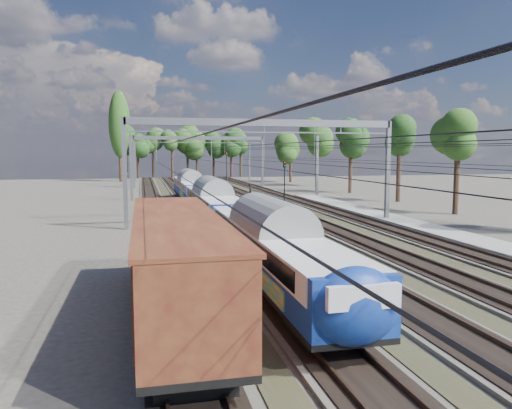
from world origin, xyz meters
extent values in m
cube|color=#47423A|center=(-9.00, 45.00, 0.07)|extent=(3.00, 130.00, 0.15)
cube|color=black|center=(-9.00, 45.00, 0.17)|extent=(2.50, 130.00, 0.06)
cube|color=#473326|center=(-9.72, 45.00, 0.27)|extent=(0.08, 130.00, 0.14)
cube|color=#473326|center=(-8.28, 45.00, 0.27)|extent=(0.08, 130.00, 0.14)
cube|color=#47423A|center=(-4.50, 45.00, 0.07)|extent=(3.00, 130.00, 0.15)
cube|color=black|center=(-4.50, 45.00, 0.17)|extent=(2.50, 130.00, 0.06)
cube|color=#473326|center=(-5.22, 45.00, 0.27)|extent=(0.08, 130.00, 0.14)
cube|color=#473326|center=(-3.78, 45.00, 0.27)|extent=(0.08, 130.00, 0.14)
cube|color=#47423A|center=(0.00, 45.00, 0.07)|extent=(3.00, 130.00, 0.15)
cube|color=black|center=(0.00, 45.00, 0.17)|extent=(2.50, 130.00, 0.06)
cube|color=#473326|center=(-0.72, 45.00, 0.27)|extent=(0.08, 130.00, 0.14)
cube|color=#473326|center=(0.72, 45.00, 0.27)|extent=(0.08, 130.00, 0.14)
cube|color=#47423A|center=(4.50, 45.00, 0.07)|extent=(3.00, 130.00, 0.15)
cube|color=black|center=(4.50, 45.00, 0.17)|extent=(2.50, 130.00, 0.06)
cube|color=#473326|center=(3.78, 45.00, 0.27)|extent=(0.08, 130.00, 0.14)
cube|color=#473326|center=(5.22, 45.00, 0.27)|extent=(0.08, 130.00, 0.14)
cube|color=#47423A|center=(9.00, 45.00, 0.07)|extent=(3.00, 130.00, 0.15)
cube|color=black|center=(9.00, 45.00, 0.17)|extent=(2.50, 130.00, 0.06)
cube|color=#473326|center=(8.28, 45.00, 0.27)|extent=(0.08, 130.00, 0.14)
cube|color=#473326|center=(9.72, 45.00, 0.27)|extent=(0.08, 130.00, 0.14)
cube|color=#2F2A1E|center=(-6.75, 45.00, 0.03)|extent=(1.10, 130.00, 0.05)
cube|color=#2F2A1E|center=(-2.25, 45.00, 0.03)|extent=(1.10, 130.00, 0.05)
cube|color=#2F2A1E|center=(2.25, 45.00, 0.03)|extent=(1.10, 130.00, 0.05)
cube|color=#2F2A1E|center=(6.75, 45.00, 0.03)|extent=(1.10, 130.00, 0.05)
cube|color=gray|center=(12.00, 20.00, 0.15)|extent=(3.00, 70.00, 0.30)
cube|color=gray|center=(-11.50, 30.00, 4.50)|extent=(0.35, 0.35, 9.00)
cube|color=gray|center=(11.50, 30.00, 4.50)|extent=(0.35, 0.35, 9.00)
cube|color=gray|center=(0.00, 30.00, 8.70)|extent=(23.00, 0.35, 0.60)
cube|color=gray|center=(-11.50, 78.00, 4.50)|extent=(0.35, 0.35, 9.00)
cube|color=gray|center=(11.50, 78.00, 4.50)|extent=(0.35, 0.35, 9.00)
cube|color=gray|center=(0.00, 78.00, 8.70)|extent=(23.00, 0.35, 0.60)
cube|color=gray|center=(-11.50, 55.00, 4.25)|extent=(0.35, 0.35, 8.50)
cube|color=gray|center=(-11.50, 100.00, 4.25)|extent=(0.35, 0.35, 8.50)
cube|color=gray|center=(13.80, 55.00, 4.25)|extent=(0.35, 0.35, 8.50)
cube|color=gray|center=(13.80, 100.00, 4.25)|extent=(0.35, 0.35, 8.50)
cylinder|color=black|center=(-9.00, 45.00, 5.50)|extent=(0.03, 130.00, 0.03)
cylinder|color=black|center=(-9.00, 45.00, 6.60)|extent=(0.03, 130.00, 0.03)
cylinder|color=black|center=(-4.50, 45.00, 5.50)|extent=(0.03, 130.00, 0.03)
cylinder|color=black|center=(-4.50, 45.00, 6.60)|extent=(0.03, 130.00, 0.03)
cylinder|color=black|center=(0.00, 45.00, 5.50)|extent=(0.03, 130.00, 0.03)
cylinder|color=black|center=(0.00, 45.00, 6.60)|extent=(0.03, 130.00, 0.03)
cylinder|color=black|center=(4.50, 45.00, 5.50)|extent=(0.03, 130.00, 0.03)
cylinder|color=black|center=(4.50, 45.00, 6.60)|extent=(0.03, 130.00, 0.03)
cylinder|color=black|center=(9.00, 45.00, 5.50)|extent=(0.03, 130.00, 0.03)
cylinder|color=black|center=(9.00, 45.00, 6.60)|extent=(0.03, 130.00, 0.03)
cylinder|color=black|center=(-13.73, 112.60, 3.58)|extent=(0.56, 0.56, 7.15)
sphere|color=#153814|center=(-13.73, 112.60, 9.30)|extent=(5.33, 5.33, 5.33)
cylinder|color=black|center=(-11.15, 112.11, 2.81)|extent=(0.56, 0.56, 5.61)
sphere|color=#153814|center=(-11.15, 112.11, 7.30)|extent=(4.64, 4.64, 4.64)
cylinder|color=black|center=(-6.48, 112.69, 2.94)|extent=(0.56, 0.56, 5.89)
sphere|color=#153814|center=(-6.48, 112.69, 7.66)|extent=(4.33, 4.33, 4.33)
cylinder|color=black|center=(-2.71, 113.43, 2.89)|extent=(0.56, 0.56, 5.78)
sphere|color=#153814|center=(-2.71, 113.43, 7.51)|extent=(3.86, 3.86, 3.86)
cylinder|color=black|center=(0.18, 110.27, 2.87)|extent=(0.56, 0.56, 5.74)
sphere|color=#153814|center=(0.18, 110.27, 7.47)|extent=(5.34, 5.34, 5.34)
cylinder|color=black|center=(3.26, 113.51, 2.76)|extent=(0.56, 0.56, 5.51)
sphere|color=#153814|center=(3.26, 113.51, 7.16)|extent=(4.34, 4.34, 4.34)
cylinder|color=black|center=(7.02, 112.57, 3.24)|extent=(0.56, 0.56, 6.48)
sphere|color=#153814|center=(7.02, 112.57, 8.42)|extent=(4.82, 4.82, 4.82)
cylinder|color=black|center=(10.57, 112.65, 3.55)|extent=(0.56, 0.56, 7.10)
sphere|color=#153814|center=(10.57, 112.65, 9.23)|extent=(4.39, 4.39, 4.39)
cylinder|color=black|center=(14.82, 110.09, 3.04)|extent=(0.56, 0.56, 6.08)
sphere|color=#153814|center=(14.82, 110.09, 7.91)|extent=(4.34, 4.34, 4.34)
cylinder|color=black|center=(21.28, 31.86, 3.15)|extent=(0.56, 0.56, 6.31)
sphere|color=#153814|center=(21.28, 31.86, 8.20)|extent=(3.67, 3.67, 3.67)
cylinder|color=black|center=(19.66, 47.74, 3.10)|extent=(0.56, 0.56, 6.19)
sphere|color=#153814|center=(19.66, 47.74, 8.05)|extent=(3.87, 3.87, 3.87)
cylinder|color=black|center=(19.58, 58.62, 2.91)|extent=(0.56, 0.56, 5.82)
sphere|color=#153814|center=(19.58, 58.62, 7.57)|extent=(4.78, 4.78, 4.78)
cylinder|color=black|center=(19.58, 74.85, 2.80)|extent=(0.56, 0.56, 5.60)
sphere|color=#153814|center=(19.58, 74.85, 7.28)|extent=(3.40, 3.40, 3.40)
cylinder|color=black|center=(21.02, 89.42, 3.47)|extent=(0.56, 0.56, 6.94)
sphere|color=#153814|center=(21.02, 89.42, 9.02)|extent=(4.61, 4.61, 4.61)
cylinder|color=black|center=(-14.50, 98.00, 8.00)|extent=(0.70, 0.70, 16.00)
ellipsoid|color=#274F1A|center=(-14.50, 98.00, 12.00)|extent=(4.40, 4.40, 14.08)
cube|color=black|center=(-4.50, 3.87, 0.52)|extent=(1.89, 2.83, 0.76)
cube|color=black|center=(-4.50, 17.09, 0.52)|extent=(1.89, 2.83, 0.76)
cube|color=navy|center=(-4.50, 10.48, 1.94)|extent=(2.65, 18.90, 1.80)
cube|color=silver|center=(-4.50, 10.48, 2.41)|extent=(2.72, 18.14, 0.90)
cube|color=black|center=(-3.13, 10.48, 2.41)|extent=(0.04, 16.06, 0.66)
cube|color=#F2B60C|center=(-4.50, 6.32, 1.46)|extent=(2.74, 5.29, 0.66)
cylinder|color=gray|center=(-4.50, 10.48, 2.83)|extent=(2.68, 18.90, 2.68)
cube|color=black|center=(-4.50, 23.36, 0.52)|extent=(1.89, 2.83, 0.76)
cube|color=black|center=(-4.50, 36.59, 0.52)|extent=(1.89, 2.83, 0.76)
cube|color=navy|center=(-4.50, 29.98, 1.94)|extent=(2.65, 18.90, 1.80)
cube|color=silver|center=(-4.50, 29.98, 2.41)|extent=(2.72, 18.14, 0.90)
cube|color=black|center=(-3.13, 29.98, 2.41)|extent=(0.04, 16.06, 0.66)
cube|color=#F2B60C|center=(-4.50, 25.82, 1.46)|extent=(2.74, 5.29, 0.66)
cylinder|color=gray|center=(-4.50, 29.98, 2.83)|extent=(2.68, 18.90, 2.68)
cube|color=black|center=(-4.50, 42.86, 0.52)|extent=(1.89, 2.83, 0.76)
cube|color=black|center=(-4.50, 56.08, 0.52)|extent=(1.89, 2.83, 0.76)
cube|color=navy|center=(-4.50, 49.47, 1.94)|extent=(2.65, 18.90, 1.80)
cube|color=silver|center=(-4.50, 49.47, 2.41)|extent=(2.72, 18.14, 0.90)
cube|color=black|center=(-3.13, 49.47, 2.41)|extent=(0.04, 16.06, 0.66)
cube|color=#F2B60C|center=(-4.50, 45.31, 1.46)|extent=(2.74, 5.29, 0.66)
cylinder|color=gray|center=(-4.50, 49.47, 2.83)|extent=(2.68, 18.90, 2.68)
ellipsoid|color=navy|center=(-4.50, 1.23, 1.98)|extent=(2.68, 1.47, 2.29)
cube|color=black|center=(-9.00, 1.68, 0.53)|extent=(2.11, 2.74, 0.74)
cube|color=black|center=(-9.00, 12.00, 0.53)|extent=(2.11, 2.74, 0.74)
cube|color=black|center=(-9.00, 6.84, 1.00)|extent=(2.84, 14.74, 0.21)
cube|color=#4F1915|center=(-9.00, 6.84, 2.47)|extent=(2.84, 14.74, 2.74)
cube|color=#4F1915|center=(-9.00, 6.84, 3.90)|extent=(3.05, 14.74, 0.13)
imported|color=black|center=(4.18, 54.83, 0.96)|extent=(0.53, 0.74, 1.93)
cylinder|color=black|center=(4.38, 38.87, 2.32)|extent=(0.13, 0.13, 4.64)
cube|color=black|center=(4.38, 38.87, 4.96)|extent=(0.37, 0.30, 0.65)
sphere|color=red|center=(4.38, 38.75, 5.15)|extent=(0.15, 0.15, 0.15)
sphere|color=#0C9919|center=(4.38, 38.75, 4.82)|extent=(0.15, 0.15, 0.15)
cylinder|color=black|center=(6.85, 90.04, 2.68)|extent=(0.15, 0.15, 5.37)
cube|color=black|center=(6.85, 90.04, 5.74)|extent=(0.42, 0.31, 0.75)
sphere|color=red|center=(6.85, 89.91, 5.96)|extent=(0.17, 0.17, 0.17)
sphere|color=#0C9919|center=(6.85, 89.91, 5.58)|extent=(0.17, 0.17, 0.17)
camera|label=1|loc=(-10.19, -11.28, 6.26)|focal=35.00mm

